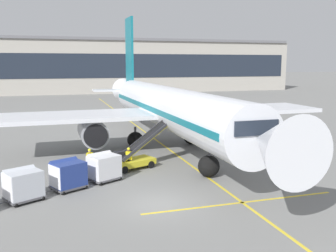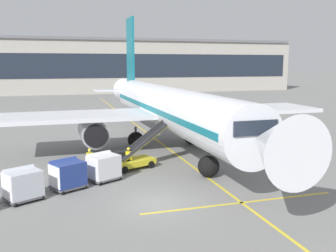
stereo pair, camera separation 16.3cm
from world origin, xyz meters
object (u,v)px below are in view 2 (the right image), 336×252
Objects in this scene: parked_airplane at (167,108)px; belt_loader at (135,156)px; baggage_cart_third at (23,184)px; safety_cone_engine_keepout at (125,156)px; baggage_cart_second at (68,174)px; baggage_cart_lead at (103,166)px; ground_crew_by_carts at (90,158)px; ground_crew_by_loader at (129,157)px.

parked_airplane reaches higher than belt_loader.
baggage_cart_third is 10.64m from safety_cone_engine_keepout.
baggage_cart_second is 2.90m from baggage_cart_third.
belt_loader is 9.13m from baggage_cart_third.
baggage_cart_lead and baggage_cart_second have the same top height.
parked_airplane reaches higher than ground_crew_by_carts.
ground_crew_by_loader is 2.78× the size of safety_cone_engine_keepout.
baggage_cart_third is at bearing -152.79° from baggage_cart_second.
baggage_cart_lead reaches higher than ground_crew_by_loader.
parked_airplane reaches higher than safety_cone_engine_keepout.
ground_crew_by_loader is at bearing 32.46° from baggage_cart_third.
baggage_cart_second is 7.95m from safety_cone_engine_keepout.
safety_cone_engine_keepout is at bearing 52.47° from baggage_cart_second.
belt_loader is at bearing 37.13° from ground_crew_by_loader.
baggage_cart_second is 4.07m from ground_crew_by_carts.
safety_cone_engine_keepout is (0.27, 3.07, -0.69)m from ground_crew_by_loader.
safety_cone_engine_keepout is (2.42, 5.13, -0.70)m from baggage_cart_lead.
belt_loader reaches higher than ground_crew_by_loader.
baggage_cart_lead is 1.59× the size of ground_crew_by_loader.
baggage_cart_second reaches higher than ground_crew_by_carts.
baggage_cart_second reaches higher than ground_crew_by_loader.
baggage_cart_third is at bearing -153.59° from baggage_cart_lead.
safety_cone_engine_keepout is (3.10, 2.60, -0.69)m from ground_crew_by_carts.
safety_cone_engine_keepout is (-4.65, -3.43, -3.52)m from parked_airplane.
baggage_cart_lead is at bearing -115.25° from safety_cone_engine_keepout.
belt_loader is 3.65m from baggage_cart_lead.
ground_crew_by_carts is (-0.68, 2.54, -0.00)m from baggage_cart_lead.
ground_crew_by_loader is (7.13, 4.54, -0.00)m from baggage_cart_third.
belt_loader reaches higher than baggage_cart_third.
parked_airplane is 14.51× the size of baggage_cart_second.
baggage_cart_third is (-12.06, -11.03, -2.83)m from parked_airplane.
belt_loader is 1.87× the size of baggage_cart_second.
parked_airplane reaches higher than baggage_cart_second.
baggage_cart_second is at bearing -134.30° from parked_airplane.
safety_cone_engine_keepout is (4.83, 6.28, -0.70)m from baggage_cart_second.
baggage_cart_third is at bearing -137.53° from parked_airplane.
ground_crew_by_carts is at bearing -140.08° from safety_cone_engine_keepout.
ground_crew_by_loader is 3.16m from safety_cone_engine_keepout.
belt_loader reaches higher than ground_crew_by_carts.
belt_loader reaches higher than safety_cone_engine_keepout.
baggage_cart_third reaches higher than ground_crew_by_carts.
ground_crew_by_carts is (-2.83, 0.48, 0.00)m from ground_crew_by_loader.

